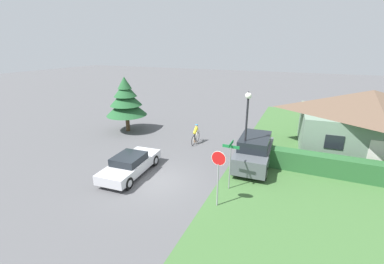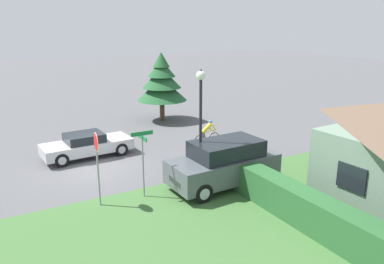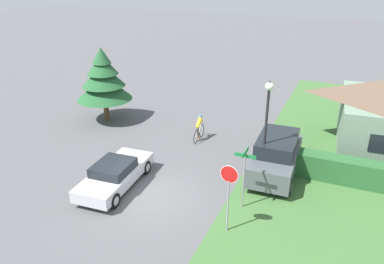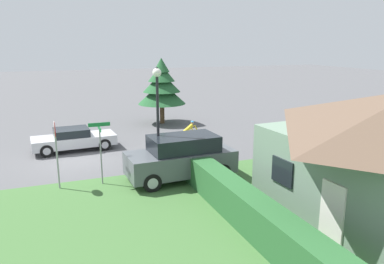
{
  "view_description": "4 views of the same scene",
  "coord_description": "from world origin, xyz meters",
  "px_view_note": "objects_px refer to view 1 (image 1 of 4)",
  "views": [
    {
      "loc": [
        7.12,
        -11.24,
        7.41
      ],
      "look_at": [
        -0.54,
        6.39,
        0.91
      ],
      "focal_mm": 24.0,
      "sensor_mm": 36.0,
      "label": 1
    },
    {
      "loc": [
        16.98,
        -4.26,
        6.53
      ],
      "look_at": [
        -0.55,
        5.63,
        0.89
      ],
      "focal_mm": 35.0,
      "sensor_mm": 36.0,
      "label": 2
    },
    {
      "loc": [
        7.42,
        -12.32,
        9.41
      ],
      "look_at": [
        -0.12,
        5.11,
        1.04
      ],
      "focal_mm": 35.0,
      "sensor_mm": 36.0,
      "label": 3
    },
    {
      "loc": [
        19.65,
        -1.03,
        5.9
      ],
      "look_at": [
        0.34,
        6.4,
        1.0
      ],
      "focal_mm": 35.0,
      "sensor_mm": 36.0,
      "label": 4
    }
  ],
  "objects_px": {
    "sedan_left_lane": "(130,165)",
    "conifer_tall_near": "(126,101)",
    "cottage_house": "(367,121)",
    "street_lamp": "(247,117)",
    "cyclist": "(195,135)",
    "parked_suv_right": "(254,151)",
    "street_name_sign": "(230,157)",
    "stop_sign": "(218,168)"
  },
  "relations": [
    {
      "from": "cottage_house",
      "to": "street_lamp",
      "type": "height_order",
      "value": "street_lamp"
    },
    {
      "from": "cyclist",
      "to": "street_lamp",
      "type": "xyz_separation_m",
      "value": [
        4.56,
        -3.13,
        2.72
      ]
    },
    {
      "from": "street_name_sign",
      "to": "sedan_left_lane",
      "type": "bearing_deg",
      "value": -172.71
    },
    {
      "from": "sedan_left_lane",
      "to": "street_lamp",
      "type": "height_order",
      "value": "street_lamp"
    },
    {
      "from": "sedan_left_lane",
      "to": "street_name_sign",
      "type": "bearing_deg",
      "value": -86.47
    },
    {
      "from": "cottage_house",
      "to": "stop_sign",
      "type": "distance_m",
      "value": 12.95
    },
    {
      "from": "parked_suv_right",
      "to": "stop_sign",
      "type": "xyz_separation_m",
      "value": [
        -0.77,
        -5.13,
        1.02
      ]
    },
    {
      "from": "street_lamp",
      "to": "conifer_tall_near",
      "type": "xyz_separation_m",
      "value": [
        -11.4,
        3.56,
        -0.63
      ]
    },
    {
      "from": "parked_suv_right",
      "to": "street_name_sign",
      "type": "height_order",
      "value": "street_name_sign"
    },
    {
      "from": "street_lamp",
      "to": "cottage_house",
      "type": "bearing_deg",
      "value": 41.06
    },
    {
      "from": "cyclist",
      "to": "street_name_sign",
      "type": "distance_m",
      "value": 7.17
    },
    {
      "from": "cottage_house",
      "to": "sedan_left_lane",
      "type": "xyz_separation_m",
      "value": [
        -13.35,
        -9.51,
        -1.72
      ]
    },
    {
      "from": "parked_suv_right",
      "to": "street_name_sign",
      "type": "bearing_deg",
      "value": 166.79
    },
    {
      "from": "parked_suv_right",
      "to": "conifer_tall_near",
      "type": "relative_size",
      "value": 0.98
    },
    {
      "from": "stop_sign",
      "to": "street_name_sign",
      "type": "distance_m",
      "value": 1.76
    },
    {
      "from": "cottage_house",
      "to": "street_lamp",
      "type": "bearing_deg",
      "value": -142.24
    },
    {
      "from": "sedan_left_lane",
      "to": "stop_sign",
      "type": "relative_size",
      "value": 1.61
    },
    {
      "from": "stop_sign",
      "to": "street_name_sign",
      "type": "xyz_separation_m",
      "value": [
        0.1,
        1.75,
        -0.16
      ]
    },
    {
      "from": "sedan_left_lane",
      "to": "conifer_tall_near",
      "type": "relative_size",
      "value": 0.94
    },
    {
      "from": "cyclist",
      "to": "street_lamp",
      "type": "distance_m",
      "value": 6.16
    },
    {
      "from": "parked_suv_right",
      "to": "conifer_tall_near",
      "type": "xyz_separation_m",
      "value": [
        -11.83,
        2.65,
        1.81
      ]
    },
    {
      "from": "cottage_house",
      "to": "stop_sign",
      "type": "xyz_separation_m",
      "value": [
        -7.56,
        -10.51,
        -0.34
      ]
    },
    {
      "from": "parked_suv_right",
      "to": "conifer_tall_near",
      "type": "distance_m",
      "value": 12.26
    },
    {
      "from": "street_lamp",
      "to": "conifer_tall_near",
      "type": "height_order",
      "value": "street_lamp"
    },
    {
      "from": "street_name_sign",
      "to": "street_lamp",
      "type": "bearing_deg",
      "value": 84.56
    },
    {
      "from": "cottage_house",
      "to": "conifer_tall_near",
      "type": "xyz_separation_m",
      "value": [
        -18.63,
        -2.73,
        0.45
      ]
    },
    {
      "from": "street_lamp",
      "to": "conifer_tall_near",
      "type": "bearing_deg",
      "value": 162.66
    },
    {
      "from": "cottage_house",
      "to": "sedan_left_lane",
      "type": "relative_size",
      "value": 2.06
    },
    {
      "from": "cyclist",
      "to": "conifer_tall_near",
      "type": "height_order",
      "value": "conifer_tall_near"
    },
    {
      "from": "sedan_left_lane",
      "to": "conifer_tall_near",
      "type": "xyz_separation_m",
      "value": [
        -5.27,
        6.78,
        2.17
      ]
    },
    {
      "from": "sedan_left_lane",
      "to": "cyclist",
      "type": "bearing_deg",
      "value": -17.67
    },
    {
      "from": "street_lamp",
      "to": "sedan_left_lane",
      "type": "bearing_deg",
      "value": -152.28
    },
    {
      "from": "sedan_left_lane",
      "to": "conifer_tall_near",
      "type": "height_order",
      "value": "conifer_tall_near"
    },
    {
      "from": "parked_suv_right",
      "to": "cyclist",
      "type": "bearing_deg",
      "value": 63.87
    },
    {
      "from": "street_name_sign",
      "to": "conifer_tall_near",
      "type": "relative_size",
      "value": 0.55
    },
    {
      "from": "parked_suv_right",
      "to": "sedan_left_lane",
      "type": "bearing_deg",
      "value": 120.11
    },
    {
      "from": "cottage_house",
      "to": "street_name_sign",
      "type": "height_order",
      "value": "cottage_house"
    },
    {
      "from": "cottage_house",
      "to": "parked_suv_right",
      "type": "distance_m",
      "value": 8.77
    },
    {
      "from": "conifer_tall_near",
      "to": "street_name_sign",
      "type": "bearing_deg",
      "value": -28.35
    },
    {
      "from": "cottage_house",
      "to": "stop_sign",
      "type": "height_order",
      "value": "cottage_house"
    },
    {
      "from": "stop_sign",
      "to": "conifer_tall_near",
      "type": "relative_size",
      "value": 0.59
    },
    {
      "from": "sedan_left_lane",
      "to": "cyclist",
      "type": "xyz_separation_m",
      "value": [
        1.57,
        6.35,
        0.08
      ]
    }
  ]
}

